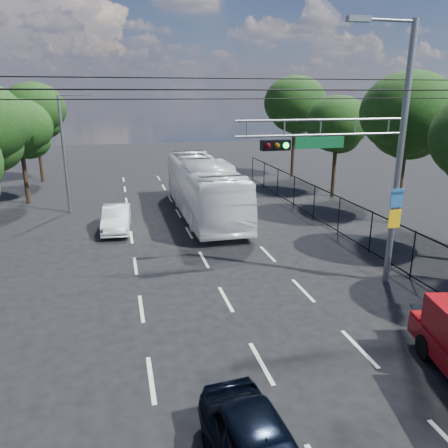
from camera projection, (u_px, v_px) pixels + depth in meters
name	position (u px, v px, depth m)	size (l,w,h in m)	color
lane_markings	(196.00, 245.00, 21.28)	(6.12, 38.00, 0.01)	beige
signal_mast	(371.00, 148.00, 15.40)	(6.43, 0.39, 9.50)	slate
streetlight_left	(67.00, 148.00, 26.13)	(2.09, 0.22, 7.08)	slate
utility_wires	(220.00, 89.00, 14.40)	(22.00, 5.04, 0.74)	black
fence_right	(357.00, 225.00, 21.03)	(0.06, 34.03, 2.00)	black
tree_right_c	(408.00, 120.00, 23.30)	(5.10, 5.10, 8.29)	black
tree_right_d	(337.00, 127.00, 29.97)	(4.32, 4.32, 7.02)	black
tree_right_e	(295.00, 107.00, 37.14)	(5.28, 5.28, 8.58)	black
tree_left_d	(20.00, 132.00, 28.01)	(4.20, 4.20, 6.83)	black
tree_left_e	(35.00, 113.00, 35.17)	(4.92, 4.92, 7.99)	black
white_bus	(204.00, 188.00, 26.11)	(2.82, 12.04, 3.35)	white
white_van	(116.00, 218.00, 23.41)	(1.39, 3.99, 1.31)	white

